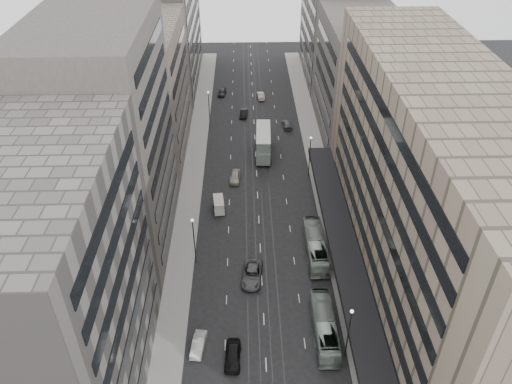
{
  "coord_description": "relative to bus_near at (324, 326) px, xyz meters",
  "views": [
    {
      "loc": [
        -2.18,
        -42.79,
        51.95
      ],
      "look_at": [
        -0.52,
        20.51,
        6.73
      ],
      "focal_mm": 35.0,
      "sensor_mm": 36.0,
      "label": 1
    }
  ],
  "objects": [
    {
      "name": "building_left_d",
      "position": [
        -29.04,
        80.64,
        12.45
      ],
      "size": [
        15.0,
        38.0,
        28.0
      ],
      "primitive_type": "cube",
      "color": "slate",
      "rests_on": "ground"
    },
    {
      "name": "sidewalk_left",
      "position": [
        -19.54,
        39.14,
        -1.48
      ],
      "size": [
        4.0,
        125.0,
        0.15
      ],
      "primitive_type": "cube",
      "color": "gray",
      "rests_on": "ground"
    },
    {
      "name": "building_left_c",
      "position": [
        -29.04,
        47.64,
        10.95
      ],
      "size": [
        15.0,
        28.0,
        25.0
      ],
      "primitive_type": "cube",
      "color": "#716258",
      "rests_on": "ground"
    },
    {
      "name": "lamp_right_far",
      "position": [
        2.16,
        36.64,
        3.65
      ],
      "size": [
        0.44,
        0.44,
        8.32
      ],
      "color": "#262628",
      "rests_on": "ground"
    },
    {
      "name": "department_store",
      "position": [
        13.91,
        9.64,
        13.39
      ],
      "size": [
        19.2,
        60.0,
        30.0
      ],
      "color": "gray",
      "rests_on": "ground"
    },
    {
      "name": "lamp_right_near",
      "position": [
        2.16,
        -3.36,
        3.65
      ],
      "size": [
        0.44,
        0.44,
        8.32
      ],
      "color": "#262628",
      "rests_on": "ground"
    },
    {
      "name": "sidewalk_right",
      "position": [
        4.46,
        39.14,
        -1.48
      ],
      "size": [
        4.0,
        125.0,
        0.15
      ],
      "primitive_type": "cube",
      "color": "gray",
      "rests_on": "ground"
    },
    {
      "name": "building_left_a",
      "position": [
        -29.04,
        -6.36,
        13.45
      ],
      "size": [
        15.0,
        28.0,
        30.0
      ],
      "primitive_type": "cube",
      "color": "slate",
      "rests_on": "ground"
    },
    {
      "name": "sedan_0",
      "position": [
        -11.55,
        -3.53,
        -0.74
      ],
      "size": [
        2.1,
        4.84,
        1.63
      ],
      "primitive_type": "imported",
      "rotation": [
        0.0,
        0.0,
        -0.04
      ],
      "color": "black",
      "rests_on": "ground"
    },
    {
      "name": "sedan_7",
      "position": [
        -0.39,
        55.95,
        -0.88
      ],
      "size": [
        2.19,
        4.76,
        1.35
      ],
      "primitive_type": "imported",
      "rotation": [
        0.0,
        0.0,
        3.21
      ],
      "color": "#515154",
      "rests_on": "ground"
    },
    {
      "name": "sedan_6",
      "position": [
        -5.74,
        47.64,
        -0.76
      ],
      "size": [
        2.64,
        5.72,
        1.59
      ],
      "primitive_type": "imported",
      "rotation": [
        0.0,
        0.0,
        3.14
      ],
      "color": "#BBBBB6",
      "rests_on": "ground"
    },
    {
      "name": "sedan_1",
      "position": [
        -15.83,
        -1.72,
        -0.86
      ],
      "size": [
        2.02,
        4.35,
        1.38
      ],
      "primitive_type": "imported",
      "rotation": [
        0.0,
        0.0,
        -0.14
      ],
      "color": "silver",
      "rests_on": "ground"
    },
    {
      "name": "building_right_mid",
      "position": [
        13.96,
        53.64,
        10.45
      ],
      "size": [
        15.0,
        28.0,
        24.0
      ],
      "primitive_type": "cube",
      "color": "#47423D",
      "rests_on": "ground"
    },
    {
      "name": "ground",
      "position": [
        -7.54,
        1.64,
        -1.55
      ],
      "size": [
        220.0,
        220.0,
        0.0
      ],
      "primitive_type": "plane",
      "color": "black",
      "rests_on": "ground"
    },
    {
      "name": "lamp_left_near",
      "position": [
        -17.24,
        13.64,
        3.65
      ],
      "size": [
        0.44,
        0.44,
        8.32
      ],
      "color": "#262628",
      "rests_on": "ground"
    },
    {
      "name": "bus_near",
      "position": [
        0.0,
        0.0,
        0.0
      ],
      "size": [
        2.69,
        11.16,
        3.1
      ],
      "primitive_type": "imported",
      "rotation": [
        0.0,
        0.0,
        3.13
      ],
      "color": "gray",
      "rests_on": "ground"
    },
    {
      "name": "sedan_4",
      "position": [
        -11.58,
        35.44,
        -0.76
      ],
      "size": [
        2.24,
        4.76,
        1.58
      ],
      "primitive_type": "imported",
      "rotation": [
        0.0,
        0.0,
        -0.08
      ],
      "color": "#A89E8B",
      "rests_on": "ground"
    },
    {
      "name": "building_left_b",
      "position": [
        -29.04,
        20.64,
        15.45
      ],
      "size": [
        15.0,
        26.0,
        34.0
      ],
      "primitive_type": "cube",
      "color": "#47423D",
      "rests_on": "ground"
    },
    {
      "name": "double_decker",
      "position": [
        -6.04,
        44.32,
        1.35
      ],
      "size": [
        3.33,
        9.93,
        5.38
      ],
      "rotation": [
        0.0,
        0.0,
        -0.04
      ],
      "color": "slate",
      "rests_on": "ground"
    },
    {
      "name": "building_right_far",
      "position": [
        13.96,
        83.64,
        12.45
      ],
      "size": [
        15.0,
        32.0,
        28.0
      ],
      "primitive_type": "cube",
      "color": "slate",
      "rests_on": "ground"
    },
    {
      "name": "sedan_2",
      "position": [
        -8.94,
        10.09,
        -0.73
      ],
      "size": [
        3.41,
        6.2,
        1.65
      ],
      "primitive_type": "imported",
      "rotation": [
        0.0,
        0.0,
        -0.12
      ],
      "color": "#4E4E50",
      "rests_on": "ground"
    },
    {
      "name": "sedan_9",
      "position": [
        -5.63,
        70.8,
        -0.82
      ],
      "size": [
        1.9,
        4.53,
        1.46
      ],
      "primitive_type": "imported",
      "rotation": [
        0.0,
        0.0,
        3.23
      ],
      "color": "#BEB09E",
      "rests_on": "ground"
    },
    {
      "name": "sedan_5",
      "position": [
        -9.8,
        61.49,
        -0.85
      ],
      "size": [
        1.9,
        4.4,
        1.41
      ],
      "primitive_type": "imported",
      "rotation": [
        0.0,
        0.0,
        -0.1
      ],
      "color": "black",
      "rests_on": "ground"
    },
    {
      "name": "panel_van",
      "position": [
        -14.25,
        26.3,
        -0.26
      ],
      "size": [
        2.16,
        3.88,
        2.34
      ],
      "rotation": [
        0.0,
        0.0,
        0.11
      ],
      "color": "silver",
      "rests_on": "ground"
    },
    {
      "name": "bus_far",
      "position": [
        0.72,
        15.07,
        0.08
      ],
      "size": [
        2.75,
        11.68,
        3.25
      ],
      "primitive_type": "imported",
      "rotation": [
        0.0,
        0.0,
        3.14
      ],
      "color": "#929D93",
      "rests_on": "ground"
    },
    {
      "name": "lamp_left_far",
      "position": [
        -17.24,
        56.64,
        3.65
      ],
      "size": [
        0.44,
        0.44,
        8.32
      ],
      "color": "#262628",
      "rests_on": "ground"
    },
    {
      "name": "sedan_8",
      "position": [
        -15.06,
        73.15,
        -0.83
      ],
      "size": [
        2.25,
        4.43,
        1.44
      ],
      "primitive_type": "imported",
      "rotation": [
        0.0,
        0.0,
        -0.13
      ],
      "color": "#2A2A2D",
      "rests_on": "ground"
    }
  ]
}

